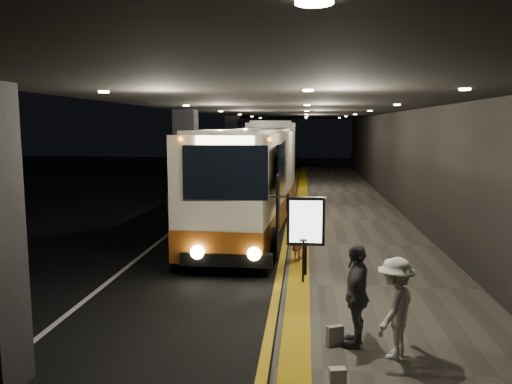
{
  "coord_description": "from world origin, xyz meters",
  "views": [
    {
      "loc": [
        2.97,
        -14.42,
        3.81
      ],
      "look_at": [
        1.42,
        1.26,
        1.7
      ],
      "focal_mm": 35.0,
      "sensor_mm": 36.0,
      "label": 1
    }
  ],
  "objects_px": {
    "bag_polka": "(335,335)",
    "passenger_boarding": "(299,233)",
    "passenger_waiting_white": "(395,308)",
    "passenger_waiting_grey": "(357,295)",
    "bag_plain": "(337,378)",
    "coach_second": "(274,155)",
    "info_sign": "(306,223)",
    "coach_third": "(281,148)",
    "coach_main": "(251,185)",
    "stanchion_post": "(303,261)"
  },
  "relations": [
    {
      "from": "passenger_waiting_white",
      "to": "passenger_waiting_grey",
      "type": "distance_m",
      "value": 0.68
    },
    {
      "from": "coach_second",
      "to": "info_sign",
      "type": "bearing_deg",
      "value": -85.98
    },
    {
      "from": "coach_second",
      "to": "passenger_boarding",
      "type": "xyz_separation_m",
      "value": [
        1.89,
        -18.82,
        -0.99
      ]
    },
    {
      "from": "coach_third",
      "to": "stanchion_post",
      "type": "height_order",
      "value": "coach_third"
    },
    {
      "from": "coach_third",
      "to": "passenger_waiting_grey",
      "type": "relative_size",
      "value": 6.98
    },
    {
      "from": "passenger_waiting_white",
      "to": "bag_plain",
      "type": "relative_size",
      "value": 5.56
    },
    {
      "from": "passenger_waiting_grey",
      "to": "bag_plain",
      "type": "bearing_deg",
      "value": -1.9
    },
    {
      "from": "passenger_waiting_grey",
      "to": "info_sign",
      "type": "relative_size",
      "value": 0.9
    },
    {
      "from": "coach_second",
      "to": "coach_third",
      "type": "xyz_separation_m",
      "value": [
        -0.05,
        11.3,
        -0.06
      ]
    },
    {
      "from": "coach_second",
      "to": "passenger_waiting_white",
      "type": "relative_size",
      "value": 7.83
    },
    {
      "from": "passenger_waiting_grey",
      "to": "bag_plain",
      "type": "relative_size",
      "value": 6.03
    },
    {
      "from": "info_sign",
      "to": "coach_third",
      "type": "bearing_deg",
      "value": 92.94
    },
    {
      "from": "bag_plain",
      "to": "info_sign",
      "type": "relative_size",
      "value": 0.15
    },
    {
      "from": "coach_second",
      "to": "bag_plain",
      "type": "xyz_separation_m",
      "value": [
        2.52,
        -25.53,
        -1.6
      ]
    },
    {
      "from": "passenger_boarding",
      "to": "passenger_waiting_grey",
      "type": "bearing_deg",
      "value": -150.72
    },
    {
      "from": "info_sign",
      "to": "stanchion_post",
      "type": "relative_size",
      "value": 1.92
    },
    {
      "from": "bag_polka",
      "to": "bag_plain",
      "type": "xyz_separation_m",
      "value": [
        -0.05,
        -1.39,
        -0.02
      ]
    },
    {
      "from": "coach_main",
      "to": "bag_polka",
      "type": "bearing_deg",
      "value": -72.72
    },
    {
      "from": "coach_second",
      "to": "stanchion_post",
      "type": "distance_m",
      "value": 20.96
    },
    {
      "from": "bag_plain",
      "to": "stanchion_post",
      "type": "distance_m",
      "value": 4.75
    },
    {
      "from": "passenger_waiting_grey",
      "to": "passenger_boarding",
      "type": "bearing_deg",
      "value": -155.7
    },
    {
      "from": "passenger_boarding",
      "to": "passenger_waiting_white",
      "type": "xyz_separation_m",
      "value": [
        1.59,
        -5.65,
        0.05
      ]
    },
    {
      "from": "bag_plain",
      "to": "coach_third",
      "type": "bearing_deg",
      "value": 94.0
    },
    {
      "from": "coach_main",
      "to": "stanchion_post",
      "type": "relative_size",
      "value": 11.39
    },
    {
      "from": "coach_third",
      "to": "passenger_waiting_grey",
      "type": "xyz_separation_m",
      "value": [
        2.96,
        -35.41,
        -0.81
      ]
    },
    {
      "from": "bag_polka",
      "to": "bag_plain",
      "type": "height_order",
      "value": "bag_polka"
    },
    {
      "from": "coach_third",
      "to": "stanchion_post",
      "type": "distance_m",
      "value": 32.21
    },
    {
      "from": "coach_second",
      "to": "bag_polka",
      "type": "relative_size",
      "value": 37.61
    },
    {
      "from": "coach_second",
      "to": "info_sign",
      "type": "distance_m",
      "value": 20.36
    },
    {
      "from": "coach_third",
      "to": "coach_second",
      "type": "bearing_deg",
      "value": -88.85
    },
    {
      "from": "passenger_waiting_grey",
      "to": "bag_polka",
      "type": "bearing_deg",
      "value": -70.28
    },
    {
      "from": "passenger_waiting_white",
      "to": "bag_plain",
      "type": "bearing_deg",
      "value": -12.23
    },
    {
      "from": "passenger_waiting_white",
      "to": "stanchion_post",
      "type": "bearing_deg",
      "value": -128.43
    },
    {
      "from": "passenger_boarding",
      "to": "coach_second",
      "type": "bearing_deg",
      "value": 24.06
    },
    {
      "from": "coach_second",
      "to": "info_sign",
      "type": "xyz_separation_m",
      "value": [
        2.07,
        -20.25,
        -0.43
      ]
    },
    {
      "from": "passenger_boarding",
      "to": "passenger_waiting_grey",
      "type": "height_order",
      "value": "passenger_waiting_grey"
    },
    {
      "from": "coach_second",
      "to": "bag_plain",
      "type": "bearing_deg",
      "value": -86.17
    },
    {
      "from": "passenger_waiting_white",
      "to": "bag_polka",
      "type": "height_order",
      "value": "passenger_waiting_white"
    },
    {
      "from": "passenger_boarding",
      "to": "bag_polka",
      "type": "relative_size",
      "value": 4.48
    },
    {
      "from": "passenger_waiting_grey",
      "to": "stanchion_post",
      "type": "height_order",
      "value": "passenger_waiting_grey"
    },
    {
      "from": "coach_third",
      "to": "passenger_waiting_grey",
      "type": "distance_m",
      "value": 35.54
    },
    {
      "from": "stanchion_post",
      "to": "passenger_waiting_grey",
      "type": "bearing_deg",
      "value": -74.8
    },
    {
      "from": "passenger_boarding",
      "to": "passenger_waiting_grey",
      "type": "xyz_separation_m",
      "value": [
        1.02,
        -5.28,
        0.12
      ]
    },
    {
      "from": "passenger_waiting_grey",
      "to": "coach_second",
      "type": "bearing_deg",
      "value": -159.77
    },
    {
      "from": "bag_polka",
      "to": "coach_main",
      "type": "bearing_deg",
      "value": 104.62
    },
    {
      "from": "passenger_waiting_grey",
      "to": "stanchion_post",
      "type": "xyz_separation_m",
      "value": [
        -0.89,
        3.29,
        -0.37
      ]
    },
    {
      "from": "bag_polka",
      "to": "passenger_boarding",
      "type": "bearing_deg",
      "value": 97.29
    },
    {
      "from": "coach_main",
      "to": "passenger_boarding",
      "type": "height_order",
      "value": "coach_main"
    },
    {
      "from": "passenger_boarding",
      "to": "info_sign",
      "type": "height_order",
      "value": "info_sign"
    },
    {
      "from": "bag_plain",
      "to": "coach_main",
      "type": "bearing_deg",
      "value": 102.56
    }
  ]
}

